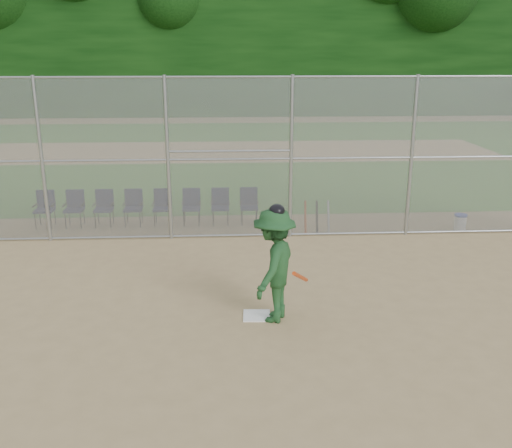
{
  "coord_description": "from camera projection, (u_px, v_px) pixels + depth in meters",
  "views": [
    {
      "loc": [
        -0.62,
        -8.75,
        4.52
      ],
      "look_at": [
        0.0,
        2.5,
        1.1
      ],
      "focal_mm": 40.0,
      "sensor_mm": 36.0,
      "label": 1
    }
  ],
  "objects": [
    {
      "name": "backstop_fence",
      "position": [
        250.0,
        156.0,
        13.88
      ],
      "size": [
        16.09,
        0.09,
        4.0
      ],
      "color": "gray",
      "rests_on": "ground"
    },
    {
      "name": "batter_at_plate",
      "position": [
        274.0,
        265.0,
        9.76
      ],
      "size": [
        1.2,
        1.52,
        2.1
      ],
      "color": "#1D4A23",
      "rests_on": "ground"
    },
    {
      "name": "grass_strip",
      "position": [
        238.0,
        151.0,
        26.9
      ],
      "size": [
        100.0,
        100.0,
        0.0
      ],
      "primitive_type": "plane",
      "color": "#306C20",
      "rests_on": "ground"
    },
    {
      "name": "chair_5",
      "position": [
        191.0,
        207.0,
        15.4
      ],
      "size": [
        0.54,
        0.52,
        0.96
      ],
      "primitive_type": null,
      "color": "#0F1437",
      "rests_on": "ground"
    },
    {
      "name": "chair_6",
      "position": [
        220.0,
        207.0,
        15.44
      ],
      "size": [
        0.54,
        0.52,
        0.96
      ],
      "primitive_type": null,
      "color": "#0F1437",
      "rests_on": "ground"
    },
    {
      "name": "spare_bats",
      "position": [
        317.0,
        217.0,
        14.72
      ],
      "size": [
        0.66,
        0.3,
        0.84
      ],
      "color": "#D84C14",
      "rests_on": "ground"
    },
    {
      "name": "ground",
      "position": [
        264.0,
        328.0,
        9.71
      ],
      "size": [
        100.0,
        100.0,
        0.0
      ],
      "primitive_type": "plane",
      "color": "tan",
      "rests_on": "ground"
    },
    {
      "name": "water_cooler",
      "position": [
        460.0,
        222.0,
        15.01
      ],
      "size": [
        0.33,
        0.33,
        0.42
      ],
      "color": "white",
      "rests_on": "ground"
    },
    {
      "name": "treeline",
      "position": [
        236.0,
        30.0,
        27.22
      ],
      "size": [
        81.0,
        60.0,
        11.0
      ],
      "color": "black",
      "rests_on": "ground"
    },
    {
      "name": "chair_2",
      "position": [
        104.0,
        209.0,
        15.27
      ],
      "size": [
        0.54,
        0.52,
        0.96
      ],
      "primitive_type": null,
      "color": "#0F1437",
      "rests_on": "ground"
    },
    {
      "name": "chair_7",
      "position": [
        249.0,
        206.0,
        15.48
      ],
      "size": [
        0.54,
        0.52,
        0.96
      ],
      "primitive_type": null,
      "color": "#0F1437",
      "rests_on": "ground"
    },
    {
      "name": "chair_4",
      "position": [
        162.0,
        208.0,
        15.36
      ],
      "size": [
        0.54,
        0.52,
        0.96
      ],
      "primitive_type": null,
      "color": "#0F1437",
      "rests_on": "ground"
    },
    {
      "name": "dirt_patch_far",
      "position": [
        238.0,
        151.0,
        26.9
      ],
      "size": [
        24.0,
        24.0,
        0.0
      ],
      "primitive_type": "plane",
      "color": "tan",
      "rests_on": "ground"
    },
    {
      "name": "chair_1",
      "position": [
        74.0,
        209.0,
        15.23
      ],
      "size": [
        0.54,
        0.52,
        0.96
      ],
      "primitive_type": null,
      "color": "#0F1437",
      "rests_on": "ground"
    },
    {
      "name": "chair_0",
      "position": [
        44.0,
        209.0,
        15.19
      ],
      "size": [
        0.54,
        0.52,
        0.96
      ],
      "primitive_type": null,
      "color": "#0F1437",
      "rests_on": "ground"
    },
    {
      "name": "home_plate",
      "position": [
        257.0,
        316.0,
        10.14
      ],
      "size": [
        0.5,
        0.5,
        0.02
      ],
      "primitive_type": "cube",
      "rotation": [
        0.0,
        0.0,
        -0.05
      ],
      "color": "white",
      "rests_on": "ground"
    },
    {
      "name": "chair_3",
      "position": [
        133.0,
        208.0,
        15.32
      ],
      "size": [
        0.54,
        0.52,
        0.96
      ],
      "primitive_type": null,
      "color": "#0F1437",
      "rests_on": "ground"
    }
  ]
}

